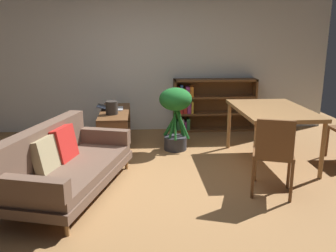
# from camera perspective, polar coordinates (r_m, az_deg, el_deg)

# --- Properties ---
(ground_plane) EXTENTS (8.16, 8.16, 0.00)m
(ground_plane) POSITION_cam_1_polar(r_m,az_deg,el_deg) (4.40, -2.39, -9.42)
(ground_plane) COLOR #9E7042
(back_wall_panel) EXTENTS (6.80, 0.10, 2.70)m
(back_wall_panel) POSITION_cam_1_polar(r_m,az_deg,el_deg) (6.74, -3.38, 10.74)
(back_wall_panel) COLOR silver
(back_wall_panel) RESTS_ON ground_plane
(fabric_couch) EXTENTS (1.34, 2.03, 0.77)m
(fabric_couch) POSITION_cam_1_polar(r_m,az_deg,el_deg) (4.27, -16.32, -5.61)
(fabric_couch) COLOR olive
(fabric_couch) RESTS_ON ground_plane
(media_console) EXTENTS (0.45, 1.33, 0.59)m
(media_console) POSITION_cam_1_polar(r_m,az_deg,el_deg) (5.86, -8.33, -0.55)
(media_console) COLOR brown
(media_console) RESTS_ON ground_plane
(open_laptop) EXTENTS (0.42, 0.33, 0.08)m
(open_laptop) POSITION_cam_1_polar(r_m,az_deg,el_deg) (5.92, -8.91, 2.84)
(open_laptop) COLOR silver
(open_laptop) RESTS_ON media_console
(desk_speaker) EXTENTS (0.18, 0.18, 0.20)m
(desk_speaker) POSITION_cam_1_polar(r_m,az_deg,el_deg) (5.53, -8.90, 2.87)
(desk_speaker) COLOR #2D2823
(desk_speaker) RESTS_ON media_console
(potted_floor_plant) EXTENTS (0.50, 0.50, 0.98)m
(potted_floor_plant) POSITION_cam_1_polar(r_m,az_deg,el_deg) (5.56, 1.21, 2.53)
(potted_floor_plant) COLOR #333338
(potted_floor_plant) RESTS_ON ground_plane
(dining_table) EXTENTS (0.95, 1.44, 0.78)m
(dining_table) POSITION_cam_1_polar(r_m,az_deg,el_deg) (5.20, 16.10, 1.96)
(dining_table) COLOR olive
(dining_table) RESTS_ON ground_plane
(dining_chair_far) EXTENTS (0.55, 0.53, 0.91)m
(dining_chair_far) POSITION_cam_1_polar(r_m,az_deg,el_deg) (4.12, 16.37, -3.93)
(dining_chair_far) COLOR brown
(dining_chair_far) RESTS_ON ground_plane
(bookshelf) EXTENTS (1.54, 0.28, 0.97)m
(bookshelf) POSITION_cam_1_polar(r_m,az_deg,el_deg) (6.81, 6.45, 3.34)
(bookshelf) COLOR brown
(bookshelf) RESTS_ON ground_plane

